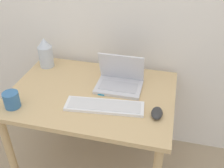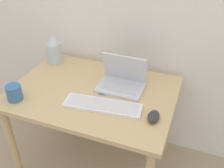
{
  "view_description": "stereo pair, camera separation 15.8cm",
  "coord_description": "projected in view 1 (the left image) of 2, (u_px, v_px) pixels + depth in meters",
  "views": [
    {
      "loc": [
        0.46,
        -0.93,
        1.68
      ],
      "look_at": [
        0.14,
        0.35,
        0.8
      ],
      "focal_mm": 42.0,
      "sensor_mm": 36.0,
      "label": 1
    },
    {
      "loc": [
        0.61,
        -0.88,
        1.68
      ],
      "look_at": [
        0.14,
        0.35,
        0.8
      ],
      "focal_mm": 42.0,
      "sensor_mm": 36.0,
      "label": 2
    }
  ],
  "objects": [
    {
      "name": "mug",
      "position": [
        12.0,
        100.0,
        1.54
      ],
      "size": [
        0.09,
        0.09,
        0.1
      ],
      "color": "teal",
      "rests_on": "desk"
    },
    {
      "name": "mp3_player",
      "position": [
        102.0,
        92.0,
        1.68
      ],
      "size": [
        0.04,
        0.06,
        0.01
      ],
      "color": "#1E7FB7",
      "rests_on": "desk"
    },
    {
      "name": "desk",
      "position": [
        92.0,
        103.0,
        1.74
      ],
      "size": [
        1.06,
        0.75,
        0.7
      ],
      "color": "tan",
      "rests_on": "ground_plane"
    },
    {
      "name": "laptop",
      "position": [
        120.0,
        80.0,
        1.72
      ],
      "size": [
        0.3,
        0.21,
        0.22
      ],
      "color": "silver",
      "rests_on": "desk"
    },
    {
      "name": "keyboard",
      "position": [
        104.0,
        106.0,
        1.55
      ],
      "size": [
        0.48,
        0.18,
        0.02
      ],
      "color": "white",
      "rests_on": "desk"
    },
    {
      "name": "mouse",
      "position": [
        157.0,
        113.0,
        1.48
      ],
      "size": [
        0.06,
        0.11,
        0.04
      ],
      "color": "#2D2D2D",
      "rests_on": "desk"
    },
    {
      "name": "vase",
      "position": [
        45.0,
        53.0,
        1.91
      ],
      "size": [
        0.1,
        0.1,
        0.22
      ],
      "color": "silver",
      "rests_on": "desk"
    }
  ]
}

